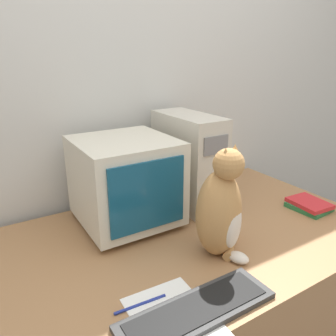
% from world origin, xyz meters
% --- Properties ---
extents(wall_back, '(7.00, 0.05, 2.50)m').
position_xyz_m(wall_back, '(0.00, 0.98, 1.25)').
color(wall_back, silver).
rests_on(wall_back, ground_plane).
extents(desk, '(1.63, 0.92, 0.78)m').
position_xyz_m(desk, '(0.00, 0.46, 0.39)').
color(desk, '#9E7047').
rests_on(desk, ground_plane).
extents(crt_monitor, '(0.38, 0.40, 0.37)m').
position_xyz_m(crt_monitor, '(-0.13, 0.68, 0.97)').
color(crt_monitor, beige).
rests_on(crt_monitor, desk).
extents(computer_tower, '(0.18, 0.39, 0.43)m').
position_xyz_m(computer_tower, '(0.20, 0.71, 0.99)').
color(computer_tower, beige).
rests_on(computer_tower, desk).
extents(keyboard, '(0.47, 0.14, 0.02)m').
position_xyz_m(keyboard, '(-0.19, 0.10, 0.79)').
color(keyboard, '#2D2D2D').
rests_on(keyboard, desk).
extents(cat, '(0.28, 0.23, 0.41)m').
position_xyz_m(cat, '(0.05, 0.29, 0.95)').
color(cat, '#B7844C').
rests_on(cat, desk).
extents(book_stack, '(0.16, 0.18, 0.04)m').
position_xyz_m(book_stack, '(0.64, 0.35, 0.80)').
color(book_stack, '#28703D').
rests_on(book_stack, desk).
extents(pen, '(0.16, 0.02, 0.01)m').
position_xyz_m(pen, '(-0.31, 0.21, 0.78)').
color(pen, navy).
rests_on(pen, desk).
extents(paper_sheet, '(0.22, 0.30, 0.00)m').
position_xyz_m(paper_sheet, '(-0.26, 0.11, 0.78)').
color(paper_sheet, white).
rests_on(paper_sheet, desk).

